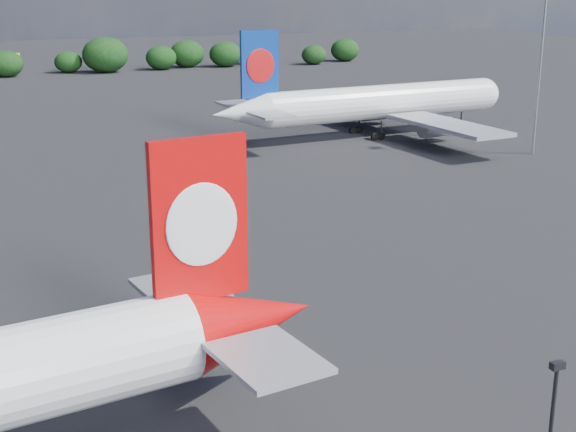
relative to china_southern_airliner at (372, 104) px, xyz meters
name	(u,v)px	position (x,y,z in m)	size (l,w,h in m)	color
china_southern_airliner	(372,104)	(0.00, 0.00, 0.00)	(50.67, 48.19, 16.53)	white
floodlight_mast_near	(543,40)	(14.09, -20.59, 10.42)	(1.60, 1.60, 24.20)	gray
billboard_yellow	(10,60)	(-43.89, 109.66, -1.17)	(5.00, 0.30, 5.50)	yellow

